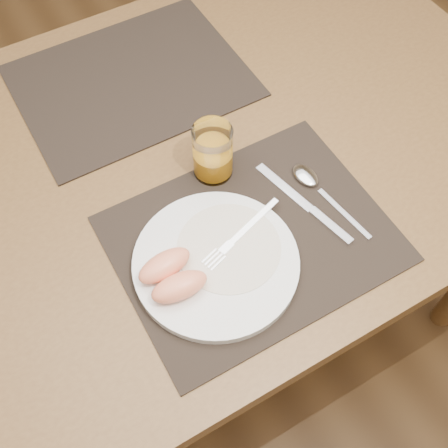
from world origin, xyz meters
TOP-DOWN VIEW (x-y plane):
  - ground at (0.00, 0.00)m, footprint 5.00×5.00m
  - table at (0.00, 0.00)m, footprint 1.40×0.90m
  - placemat_near at (0.02, -0.22)m, footprint 0.45×0.35m
  - placemat_far at (-0.00, 0.22)m, footprint 0.45×0.35m
  - plate at (-0.06, -0.23)m, footprint 0.27×0.27m
  - plate_dressing at (-0.03, -0.22)m, footprint 0.17×0.17m
  - fork at (-0.01, -0.22)m, footprint 0.17×0.07m
  - knife at (0.13, -0.22)m, footprint 0.06×0.22m
  - spoon at (0.17, -0.17)m, footprint 0.05×0.19m
  - juice_glass at (0.03, -0.06)m, footprint 0.07×0.07m
  - grapefruit_wedges at (-0.14, -0.23)m, footprint 0.10×0.10m

SIDE VIEW (x-z plane):
  - ground at x=0.00m, z-range 0.00..0.00m
  - table at x=0.00m, z-range 0.29..1.04m
  - placemat_near at x=0.02m, z-range 0.75..0.75m
  - placemat_far at x=0.00m, z-range 0.75..0.75m
  - knife at x=0.13m, z-range 0.75..0.76m
  - spoon at x=0.17m, z-range 0.75..0.77m
  - plate at x=-0.06m, z-range 0.75..0.77m
  - plate_dressing at x=-0.03m, z-range 0.77..0.77m
  - fork at x=-0.01m, z-range 0.77..0.77m
  - grapefruit_wedges at x=-0.14m, z-range 0.77..0.81m
  - juice_glass at x=0.03m, z-range 0.75..0.85m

